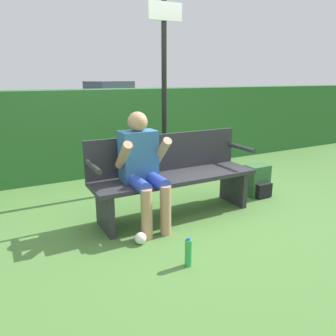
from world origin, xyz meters
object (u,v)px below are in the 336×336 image
backpack (257,181)px  parked_car (110,95)px  park_bench (173,174)px  signpost (164,85)px  water_bottle (188,252)px  person_seated (143,164)px

backpack → parked_car: (2.56, 13.66, 0.44)m
park_bench → backpack: bearing=-0.5°
parked_car → signpost: bearing=-124.5°
backpack → water_bottle: size_ratio=1.60×
person_seated → backpack: person_seated is taller
person_seated → backpack: size_ratio=2.90×
signpost → parked_car: 13.22m
park_bench → parked_car: 14.18m
signpost → parked_car: bearing=74.8°
park_bench → backpack: (1.27, -0.01, -0.27)m
park_bench → person_seated: size_ratio=1.59×
backpack → parked_car: 13.91m
park_bench → water_bottle: (-0.42, -1.02, -0.35)m
park_bench → parked_car: parked_car is taller
signpost → parked_car: (3.46, 12.73, -0.78)m
water_bottle → signpost: (0.80, 1.94, 1.30)m
park_bench → parked_car: size_ratio=0.40×
person_seated → water_bottle: person_seated is taller
water_bottle → signpost: size_ratio=0.10×
backpack → signpost: bearing=133.8°
signpost → backpack: bearing=-46.2°
park_bench → water_bottle: bearing=-112.2°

